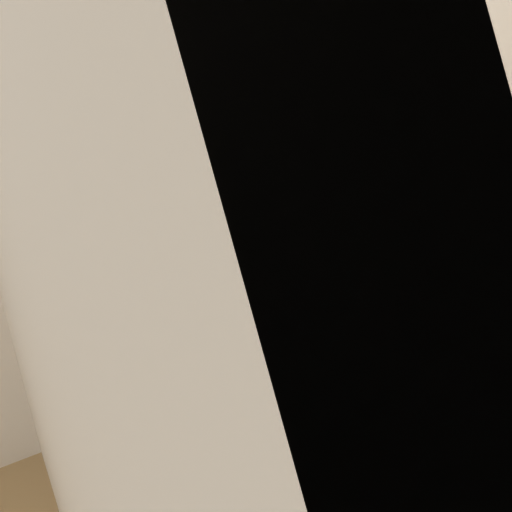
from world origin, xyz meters
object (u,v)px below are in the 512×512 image
Objects in this scene: book_stack_side at (318,253)px; keyboard at (245,272)px; water_bottle at (381,239)px; desk at (330,337)px; computer_mouse at (306,275)px; mug at (104,324)px; book_stack_tall at (231,256)px; cell_phone at (332,298)px; laptop at (224,209)px; book_stack_keyboard_riser at (245,295)px.

book_stack_side is 0.52m from keyboard.
desk is at bearing 175.26° from water_bottle.
mug reaches higher than computer_mouse.
book_stack_tall is 2.18× the size of mug.
desk is 0.41m from cell_phone.
computer_mouse is at bearing -145.23° from book_stack_side.
book_stack_side is 0.97m from mug.
desk is at bearing -18.84° from book_stack_tall.
keyboard is 3.45× the size of mug.
cell_phone is (-0.14, -0.16, 0.35)m from desk.
laptop is 1.44× the size of water_bottle.
book_stack_side is at bearing -6.17° from book_stack_tall.
cell_phone is at bearing -14.70° from keyboard.
mug is 1.23m from water_bottle.
keyboard reaches higher than mug.
desk is at bearing -3.62° from mug.
desk is 6.71× the size of book_stack_side.
desk is 0.73m from keyboard.
laptop reaches higher than book_stack_side.
cell_phone is (0.86, -0.22, -0.04)m from mug.
computer_mouse is 0.45× the size of water_bottle.
water_bottle reaches higher than cell_phone.
desk is 1.07m from mug.
book_stack_side is 1.87× the size of mug.
water_bottle is (0.72, 0.06, 0.03)m from book_stack_keyboard_riser.
mug is (-0.57, -0.08, -0.08)m from book_stack_tall.
water_bottle reaches higher than desk.
book_stack_side is at bearing 153.81° from water_bottle.
desk is at bearing 8.77° from book_stack_keyboard_riser.
book_stack_tall is at bearing 8.43° from mug.
laptop reaches higher than keyboard.
cell_phone is at bearing -158.75° from water_bottle.
mug is (-1.00, 0.06, 0.39)m from desk.
water_bottle is at bearing 4.56° from book_stack_keyboard_riser.
book_stack_tall is at bearing 156.21° from computer_mouse.
book_stack_tall reaches higher than cell_phone.
water_bottle is (0.25, -0.12, 0.06)m from book_stack_side.
computer_mouse is (-0.12, -0.08, -0.04)m from book_stack_side.
book_stack_side is (-0.02, 0.10, 0.40)m from desk.
book_stack_keyboard_riser is 0.10m from keyboard.
keyboard is at bearing -102.20° from laptop.
book_stack_keyboard_riser is 2.09× the size of mug.
laptop is 0.32m from keyboard.
desk is 0.52m from water_bottle.
book_stack_tall is 0.24m from book_stack_keyboard_riser.
laptop is at bearing 147.21° from computer_mouse.
book_stack_side is (0.41, -0.04, -0.08)m from book_stack_tall.
book_stack_tall reaches higher than book_stack_side.
desk is at bearing -25.51° from laptop.
cell_phone is at bearing -114.06° from book_stack_side.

